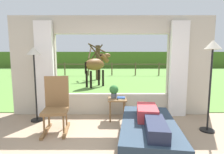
{
  "coord_description": "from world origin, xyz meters",
  "views": [
    {
      "loc": [
        0.01,
        -2.0,
        1.49
      ],
      "look_at": [
        0.0,
        1.8,
        1.05
      ],
      "focal_mm": 26.15,
      "sensor_mm": 36.0,
      "label": 1
    }
  ],
  "objects_px": {
    "rocking_chair": "(57,104)",
    "book_stack": "(121,98)",
    "floor_lamp_left": "(34,62)",
    "pasture_tree": "(98,61)",
    "side_table": "(118,102)",
    "floor_lamp_right": "(213,58)",
    "reclining_person": "(150,117)",
    "potted_plant": "(114,91)",
    "horse": "(96,65)",
    "recliner_sofa": "(149,133)"
  },
  "relations": [
    {
      "from": "recliner_sofa",
      "to": "rocking_chair",
      "type": "distance_m",
      "value": 1.9
    },
    {
      "from": "rocking_chair",
      "to": "side_table",
      "type": "distance_m",
      "value": 1.4
    },
    {
      "from": "book_stack",
      "to": "horse",
      "type": "bearing_deg",
      "value": 102.65
    },
    {
      "from": "potted_plant",
      "to": "pasture_tree",
      "type": "bearing_deg",
      "value": 98.11
    },
    {
      "from": "reclining_person",
      "to": "potted_plant",
      "type": "xyz_separation_m",
      "value": [
        -0.58,
        1.28,
        0.18
      ]
    },
    {
      "from": "potted_plant",
      "to": "horse",
      "type": "height_order",
      "value": "horse"
    },
    {
      "from": "pasture_tree",
      "to": "horse",
      "type": "bearing_deg",
      "value": -86.47
    },
    {
      "from": "horse",
      "to": "reclining_person",
      "type": "bearing_deg",
      "value": -34.23
    },
    {
      "from": "reclining_person",
      "to": "floor_lamp_left",
      "type": "distance_m",
      "value": 2.82
    },
    {
      "from": "recliner_sofa",
      "to": "horse",
      "type": "distance_m",
      "value": 5.96
    },
    {
      "from": "floor_lamp_left",
      "to": "rocking_chair",
      "type": "bearing_deg",
      "value": -37.78
    },
    {
      "from": "pasture_tree",
      "to": "potted_plant",
      "type": "bearing_deg",
      "value": -81.89
    },
    {
      "from": "floor_lamp_left",
      "to": "pasture_tree",
      "type": "height_order",
      "value": "pasture_tree"
    },
    {
      "from": "floor_lamp_left",
      "to": "potted_plant",
      "type": "bearing_deg",
      "value": 4.14
    },
    {
      "from": "reclining_person",
      "to": "floor_lamp_left",
      "type": "relative_size",
      "value": 0.82
    },
    {
      "from": "recliner_sofa",
      "to": "rocking_chair",
      "type": "relative_size",
      "value": 1.61
    },
    {
      "from": "book_stack",
      "to": "floor_lamp_left",
      "type": "relative_size",
      "value": 0.12
    },
    {
      "from": "recliner_sofa",
      "to": "rocking_chair",
      "type": "bearing_deg",
      "value": 168.83
    },
    {
      "from": "reclining_person",
      "to": "potted_plant",
      "type": "relative_size",
      "value": 4.49
    },
    {
      "from": "book_stack",
      "to": "recliner_sofa",
      "type": "bearing_deg",
      "value": -69.8
    },
    {
      "from": "pasture_tree",
      "to": "rocking_chair",
      "type": "bearing_deg",
      "value": -91.15
    },
    {
      "from": "horse",
      "to": "floor_lamp_right",
      "type": "bearing_deg",
      "value": -20.02
    },
    {
      "from": "reclining_person",
      "to": "floor_lamp_right",
      "type": "xyz_separation_m",
      "value": [
        1.34,
        0.59,
        0.96
      ]
    },
    {
      "from": "reclining_person",
      "to": "horse",
      "type": "distance_m",
      "value": 5.97
    },
    {
      "from": "book_stack",
      "to": "floor_lamp_right",
      "type": "xyz_separation_m",
      "value": [
        1.74,
        -0.57,
        0.94
      ]
    },
    {
      "from": "floor_lamp_right",
      "to": "side_table",
      "type": "bearing_deg",
      "value": 160.97
    },
    {
      "from": "floor_lamp_left",
      "to": "floor_lamp_right",
      "type": "relative_size",
      "value": 0.95
    },
    {
      "from": "recliner_sofa",
      "to": "potted_plant",
      "type": "xyz_separation_m",
      "value": [
        -0.58,
        1.23,
        0.48
      ]
    },
    {
      "from": "reclining_person",
      "to": "side_table",
      "type": "distance_m",
      "value": 1.32
    },
    {
      "from": "book_stack",
      "to": "potted_plant",
      "type": "bearing_deg",
      "value": 144.03
    },
    {
      "from": "horse",
      "to": "book_stack",
      "type": "bearing_deg",
      "value": -35.62
    },
    {
      "from": "side_table",
      "to": "floor_lamp_right",
      "type": "bearing_deg",
      "value": -19.03
    },
    {
      "from": "reclining_person",
      "to": "pasture_tree",
      "type": "relative_size",
      "value": 0.59
    },
    {
      "from": "side_table",
      "to": "floor_lamp_right",
      "type": "xyz_separation_m",
      "value": [
        1.83,
        -0.63,
        1.06
      ]
    },
    {
      "from": "rocking_chair",
      "to": "book_stack",
      "type": "xyz_separation_m",
      "value": [
        1.36,
        0.51,
        0.0
      ]
    },
    {
      "from": "floor_lamp_right",
      "to": "pasture_tree",
      "type": "bearing_deg",
      "value": 110.33
    },
    {
      "from": "rocking_chair",
      "to": "floor_lamp_right",
      "type": "distance_m",
      "value": 3.25
    },
    {
      "from": "rocking_chair",
      "to": "pasture_tree",
      "type": "height_order",
      "value": "pasture_tree"
    },
    {
      "from": "rocking_chair",
      "to": "floor_lamp_left",
      "type": "xyz_separation_m",
      "value": [
        -0.65,
        0.5,
        0.86
      ]
    },
    {
      "from": "recliner_sofa",
      "to": "book_stack",
      "type": "bearing_deg",
      "value": 117.66
    },
    {
      "from": "floor_lamp_left",
      "to": "floor_lamp_right",
      "type": "height_order",
      "value": "floor_lamp_right"
    },
    {
      "from": "potted_plant",
      "to": "book_stack",
      "type": "relative_size",
      "value": 1.54
    },
    {
      "from": "rocking_chair",
      "to": "book_stack",
      "type": "distance_m",
      "value": 1.46
    },
    {
      "from": "reclining_person",
      "to": "horse",
      "type": "bearing_deg",
      "value": 111.51
    },
    {
      "from": "horse",
      "to": "pasture_tree",
      "type": "relative_size",
      "value": 0.71
    },
    {
      "from": "rocking_chair",
      "to": "potted_plant",
      "type": "xyz_separation_m",
      "value": [
        1.19,
        0.64,
        0.16
      ]
    },
    {
      "from": "side_table",
      "to": "horse",
      "type": "xyz_separation_m",
      "value": [
        -0.94,
        4.53,
        0.73
      ]
    },
    {
      "from": "floor_lamp_left",
      "to": "reclining_person",
      "type": "bearing_deg",
      "value": -25.42
    },
    {
      "from": "reclining_person",
      "to": "horse",
      "type": "relative_size",
      "value": 0.83
    },
    {
      "from": "potted_plant",
      "to": "book_stack",
      "type": "bearing_deg",
      "value": -35.97
    }
  ]
}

